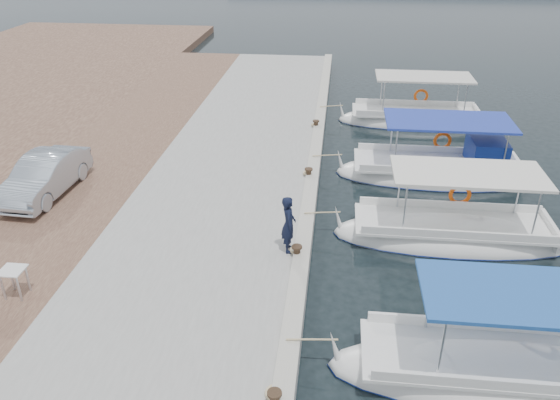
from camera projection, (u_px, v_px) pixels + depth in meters
The scene contains 12 objects.
ground at pixel (306, 308), 13.39m from camera, with size 400.00×400.00×0.00m, color black.
concrete_quay at pixel (225, 199), 17.97m from camera, with size 6.00×40.00×0.50m, color gray.
quay_curb at pixel (310, 195), 17.56m from camera, with size 0.44×40.00×0.12m, color #AEAA9A.
cobblestone_strip at pixel (80, 192), 18.46m from camera, with size 4.00×40.00×0.50m, color brown.
fishing_caique_b at pixel (512, 376), 11.25m from camera, with size 7.62×2.15×2.83m.
fishing_caique_c at pixel (452, 236), 16.15m from camera, with size 7.00×2.22×2.83m.
fishing_caique_d at pixel (439, 173), 19.98m from camera, with size 7.32×2.51×2.83m.
fishing_caique_e at pixel (415, 121), 25.24m from camera, with size 7.08×2.24×2.83m.
mooring_bollards at pixel (297, 250), 14.43m from camera, with size 0.28×20.28×0.33m.
fisherman at pixel (289, 224), 14.43m from camera, with size 0.59×0.39×1.61m, color black.
parked_car at pixel (45, 176), 17.51m from camera, with size 1.36×3.90×1.28m, color #A7B3BF.
folding_table at pixel (14, 277), 12.80m from camera, with size 0.55×0.55×0.73m.
Camera 1 is at (0.54, -10.65, 8.56)m, focal length 35.00 mm.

